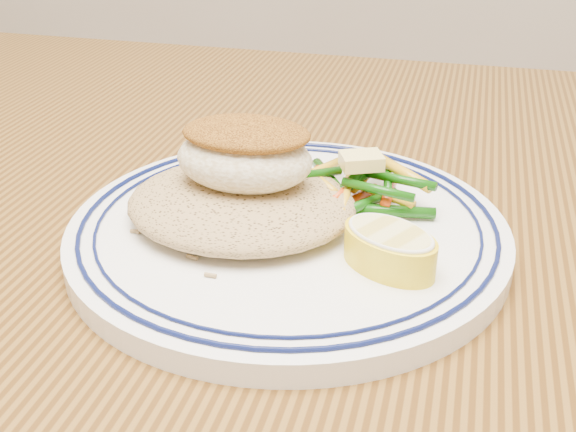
# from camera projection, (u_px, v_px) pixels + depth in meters

# --- Properties ---
(dining_table) EXTENTS (1.50, 0.90, 0.75)m
(dining_table) POSITION_uv_depth(u_px,v_px,m) (294.00, 357.00, 0.52)
(dining_table) COLOR #4B2D0F
(dining_table) RESTS_ON ground
(plate) EXTENTS (0.28, 0.28, 0.02)m
(plate) POSITION_uv_depth(u_px,v_px,m) (288.00, 230.00, 0.46)
(plate) COLOR white
(plate) RESTS_ON dining_table
(rice_pilaf) EXTENTS (0.15, 0.13, 0.03)m
(rice_pilaf) POSITION_uv_depth(u_px,v_px,m) (241.00, 199.00, 0.46)
(rice_pilaf) COLOR #997B4C
(rice_pilaf) RESTS_ON plate
(fish_fillet) EXTENTS (0.09, 0.06, 0.04)m
(fish_fillet) POSITION_uv_depth(u_px,v_px,m) (245.00, 153.00, 0.45)
(fish_fillet) COLOR #EEE5C5
(fish_fillet) RESTS_ON rice_pilaf
(vegetable_pile) EXTENTS (0.10, 0.09, 0.03)m
(vegetable_pile) POSITION_uv_depth(u_px,v_px,m) (358.00, 185.00, 0.48)
(vegetable_pile) COLOR #C63A09
(vegetable_pile) RESTS_ON plate
(butter_pat) EXTENTS (0.03, 0.03, 0.01)m
(butter_pat) POSITION_uv_depth(u_px,v_px,m) (361.00, 161.00, 0.47)
(butter_pat) COLOR #F6E178
(butter_pat) RESTS_ON vegetable_pile
(lemon_wedge) EXTENTS (0.08, 0.08, 0.02)m
(lemon_wedge) POSITION_uv_depth(u_px,v_px,m) (390.00, 247.00, 0.41)
(lemon_wedge) COLOR yellow
(lemon_wedge) RESTS_ON plate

